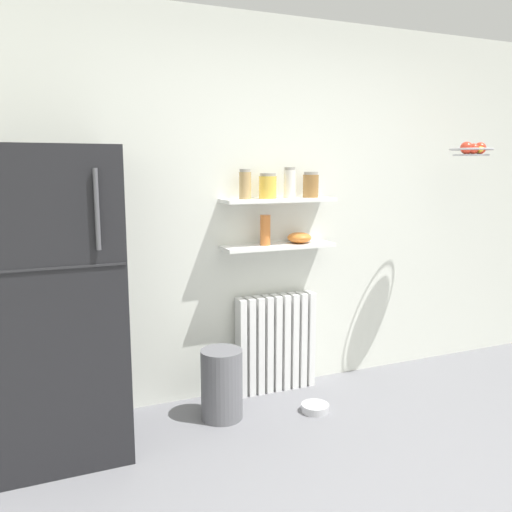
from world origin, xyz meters
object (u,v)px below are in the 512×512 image
object	(u,v)px
storage_jar_0	(245,184)
storage_jar_1	(268,186)
radiator	(276,343)
shelf_bowl	(299,238)
trash_bin	(222,384)
pet_food_bowl	(315,408)
vase	(265,230)
storage_jar_3	(311,185)
storage_jar_2	(290,183)
hanging_fruit_basket	(472,150)
refrigerator	(47,304)

from	to	relation	value
storage_jar_0	storage_jar_1	world-z (taller)	storage_jar_0
radiator	shelf_bowl	bearing A→B (deg)	-10.46
trash_bin	pet_food_bowl	bearing A→B (deg)	-15.06
vase	storage_jar_0	bearing A→B (deg)	180.00
shelf_bowl	storage_jar_1	bearing A→B (deg)	-180.00
storage_jar_1	storage_jar_3	distance (m)	0.33
storage_jar_3	storage_jar_1	bearing A→B (deg)	180.00
storage_jar_3	radiator	bearing A→B (deg)	173.04
storage_jar_0	vase	world-z (taller)	storage_jar_0
storage_jar_2	storage_jar_3	distance (m)	0.16
storage_jar_2	shelf_bowl	size ratio (longest dim) A/B	1.23
storage_jar_2	radiator	bearing A→B (deg)	159.89
storage_jar_0	storage_jar_3	bearing A→B (deg)	-0.00
storage_jar_2	trash_bin	xyz separation A→B (m)	(-0.59, -0.24, -1.26)
trash_bin	hanging_fruit_basket	xyz separation A→B (m)	(1.87, -0.09, 1.49)
storage_jar_1	trash_bin	xyz separation A→B (m)	(-0.43, -0.24, -1.24)
shelf_bowl	pet_food_bowl	xyz separation A→B (m)	(-0.08, -0.40, -1.08)
vase	storage_jar_1	bearing A→B (deg)	-0.00
storage_jar_1	pet_food_bowl	bearing A→B (deg)	-67.16
trash_bin	storage_jar_3	bearing A→B (deg)	17.74
storage_jar_0	storage_jar_2	world-z (taller)	storage_jar_2
radiator	storage_jar_0	world-z (taller)	storage_jar_0
refrigerator	storage_jar_2	size ratio (longest dim) A/B	8.16
storage_jar_2	trash_bin	distance (m)	1.41
refrigerator	trash_bin	world-z (taller)	refrigerator
storage_jar_0	hanging_fruit_basket	world-z (taller)	hanging_fruit_basket
refrigerator	storage_jar_3	bearing A→B (deg)	7.53
storage_jar_0	storage_jar_1	distance (m)	0.16
storage_jar_3	shelf_bowl	distance (m)	0.38
storage_jar_0	refrigerator	bearing A→B (deg)	-169.59
storage_jar_0	trash_bin	world-z (taller)	storage_jar_0
refrigerator	pet_food_bowl	distance (m)	1.80
storage_jar_1	storage_jar_2	distance (m)	0.17
refrigerator	hanging_fruit_basket	size ratio (longest dim) A/B	5.63
refrigerator	shelf_bowl	size ratio (longest dim) A/B	10.08
radiator	storage_jar_2	bearing A→B (deg)	-20.11
storage_jar_3	pet_food_bowl	xyz separation A→B (m)	(-0.16, -0.40, -1.45)
shelf_bowl	trash_bin	size ratio (longest dim) A/B	0.37
storage_jar_0	pet_food_bowl	world-z (taller)	storage_jar_0
storage_jar_1	vase	bearing A→B (deg)	180.00
refrigerator	trash_bin	size ratio (longest dim) A/B	3.76
storage_jar_0	hanging_fruit_basket	bearing A→B (deg)	-11.50
storage_jar_0	pet_food_bowl	size ratio (longest dim) A/B	1.08
radiator	storage_jar_1	size ratio (longest dim) A/B	4.13
radiator	trash_bin	world-z (taller)	radiator
storage_jar_1	pet_food_bowl	world-z (taller)	storage_jar_1
shelf_bowl	pet_food_bowl	bearing A→B (deg)	-100.69
storage_jar_1	storage_jar_3	bearing A→B (deg)	0.00
vase	radiator	bearing A→B (deg)	16.81
shelf_bowl	hanging_fruit_basket	world-z (taller)	hanging_fruit_basket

